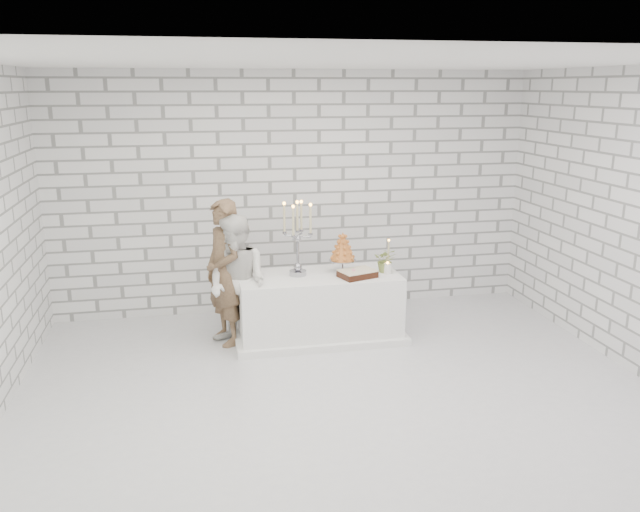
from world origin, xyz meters
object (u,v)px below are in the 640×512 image
Objects in this scene: cake_table at (319,306)px; groom at (224,273)px; croquembouche at (343,252)px; candelabra at (298,238)px; bride at (238,283)px.

groom is (-1.05, 0.08, 0.44)m from cake_table.
croquembouche reaches higher than cake_table.
cake_table is 2.13× the size of candelabra.
groom is 3.49× the size of croquembouche.
croquembouche is (1.20, 0.13, 0.24)m from bride.
cake_table is 0.98m from bride.
candelabra is at bearing 63.26° from groom.
candelabra is at bearing 54.74° from bride.
groom reaches higher than bride.
croquembouche is (0.52, 0.02, -0.19)m from candelabra.
groom is at bearing 179.04° from croquembouche.
croquembouche is at bearing 51.66° from bride.
bride is at bearing 17.93° from groom.
croquembouche is at bearing 11.31° from cake_table.
bride is at bearing -170.49° from candelabra.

